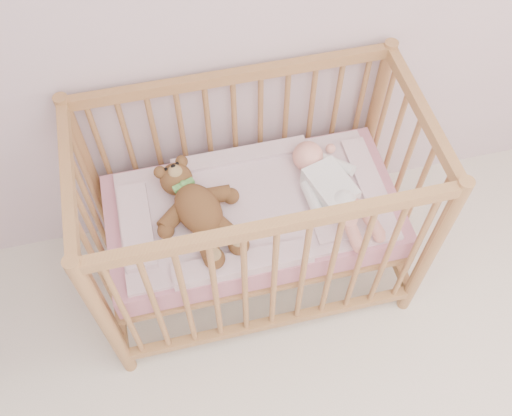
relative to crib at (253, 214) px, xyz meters
name	(u,v)px	position (x,y,z in m)	size (l,w,h in m)	color
crib	(253,214)	(0.00, 0.00, 0.00)	(1.36, 0.76, 1.00)	#B2884B
mattress	(253,216)	(0.00, 0.00, -0.01)	(1.22, 0.62, 0.13)	pink
blanket	(253,206)	(0.00, 0.00, 0.06)	(1.10, 0.58, 0.06)	pink
baby	(330,185)	(0.32, -0.02, 0.14)	(0.28, 0.58, 0.14)	white
teddy_bear	(199,209)	(-0.23, -0.02, 0.15)	(0.38, 0.54, 0.15)	brown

